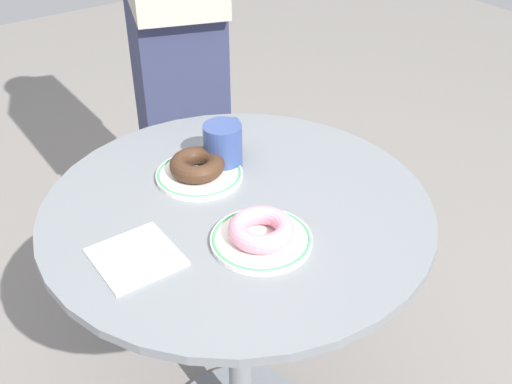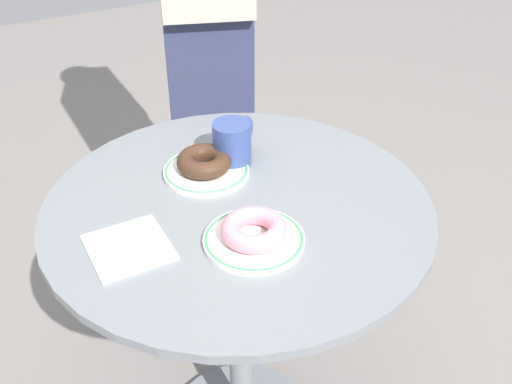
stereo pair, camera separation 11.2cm
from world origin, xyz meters
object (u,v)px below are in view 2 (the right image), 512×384
object	(u,v)px
donut_pink_frosted	(254,229)
coffee_mug	(233,143)
plate_right	(254,240)
cafe_table	(240,287)
plate_left	(206,171)
donut_chocolate	(204,161)
paper_napkin	(129,247)
person_figure	(203,17)

from	to	relation	value
donut_pink_frosted	coffee_mug	xyz separation A→B (m)	(-0.25, 0.09, 0.02)
plate_right	donut_pink_frosted	world-z (taller)	donut_pink_frosted
cafe_table	plate_right	bearing A→B (deg)	-14.15
cafe_table	coffee_mug	size ratio (longest dim) A/B	6.63
plate_left	donut_chocolate	distance (m)	0.02
donut_chocolate	paper_napkin	xyz separation A→B (m)	(0.15, -0.21, -0.03)
cafe_table	coffee_mug	world-z (taller)	coffee_mug
cafe_table	paper_napkin	size ratio (longest dim) A/B	5.50
plate_left	donut_chocolate	xyz separation A→B (m)	(-0.00, -0.00, 0.02)
plate_right	coffee_mug	xyz separation A→B (m)	(-0.25, 0.09, 0.04)
donut_chocolate	donut_pink_frosted	distance (m)	0.24
paper_napkin	coffee_mug	world-z (taller)	coffee_mug
plate_left	person_figure	world-z (taller)	person_figure
plate_right	donut_pink_frosted	size ratio (longest dim) A/B	1.54
donut_pink_frosted	plate_right	bearing A→B (deg)	-153.43
plate_left	donut_pink_frosted	bearing A→B (deg)	-4.86
cafe_table	donut_chocolate	world-z (taller)	donut_chocolate
donut_chocolate	coffee_mug	distance (m)	0.08
cafe_table	plate_right	size ratio (longest dim) A/B	4.19
donut_chocolate	donut_pink_frosted	xyz separation A→B (m)	(0.24, -0.02, -0.00)
donut_pink_frosted	paper_napkin	size ratio (longest dim) A/B	0.85
donut_pink_frosted	person_figure	size ratio (longest dim) A/B	0.07
coffee_mug	person_figure	xyz separation A→B (m)	(-0.50, 0.17, 0.09)
plate_right	paper_napkin	xyz separation A→B (m)	(-0.09, -0.20, -0.00)
paper_napkin	donut_pink_frosted	bearing A→B (deg)	65.80
donut_pink_frosted	paper_napkin	distance (m)	0.22
cafe_table	plate_right	world-z (taller)	plate_right
donut_chocolate	person_figure	world-z (taller)	person_figure
cafe_table	donut_pink_frosted	distance (m)	0.28
cafe_table	donut_chocolate	distance (m)	0.28
cafe_table	plate_left	bearing A→B (deg)	-175.31
cafe_table	donut_chocolate	xyz separation A→B (m)	(-0.12, -0.01, 0.25)
donut_chocolate	coffee_mug	xyz separation A→B (m)	(-0.01, 0.07, 0.02)
person_figure	cafe_table	bearing A→B (deg)	-19.65
coffee_mug	plate_right	bearing A→B (deg)	-19.40
plate_left	paper_napkin	distance (m)	0.27
paper_napkin	coffee_mug	xyz separation A→B (m)	(-0.17, 0.29, 0.04)
plate_left	donut_chocolate	bearing A→B (deg)	-105.87
coffee_mug	donut_pink_frosted	bearing A→B (deg)	-19.40
donut_pink_frosted	person_figure	xyz separation A→B (m)	(-0.76, 0.26, 0.11)
paper_napkin	plate_left	bearing A→B (deg)	125.00
plate_left	donut_pink_frosted	distance (m)	0.24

